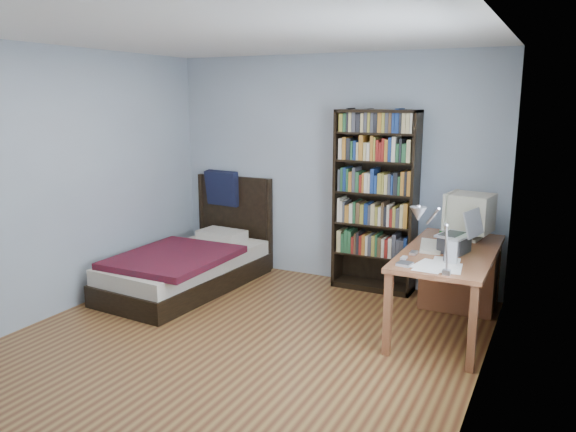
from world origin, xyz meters
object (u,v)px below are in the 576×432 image
Objects in this scene: laptop at (457,240)px; desk_lamp at (423,221)px; keyboard at (430,246)px; speaker at (451,252)px; bookshelf at (375,201)px; bed at (191,263)px; soda_can at (442,236)px; crt_monitor at (469,213)px; desk at (457,271)px.

laptop is 0.65× the size of desk_lamp.
keyboard is 0.47m from speaker.
bed is (-1.82, -0.80, -0.70)m from bookshelf.
soda_can is (-0.12, 1.33, -0.42)m from desk_lamp.
speaker reaches higher than keyboard.
keyboard is at bearing -100.45° from soda_can.
laptop is at bearing -60.20° from soda_can.
crt_monitor is 4.00× the size of soda_can.
keyboard is 0.21× the size of bed.
crt_monitor is 0.57m from keyboard.
desk_lamp is at bearing -63.30° from bookshelf.
bed reaches higher than desk.
keyboard is at bearing -117.60° from crt_monitor.
desk_lamp reaches higher than soda_can.
bookshelf is at bearing 23.74° from bed.
bookshelf is at bearing 148.21° from soda_can.
speaker is at bearing -89.39° from crt_monitor.
bookshelf is (-1.00, 0.30, -0.02)m from crt_monitor.
laptop is at bearing 88.64° from speaker.
bookshelf is at bearing 160.60° from desk.
desk is 3.58× the size of keyboard.
speaker is 1.54m from bookshelf.
bookshelf is at bearing 126.12° from speaker.
crt_monitor is at bearing 51.23° from keyboard.
soda_can is at bearing 94.98° from desk_lamp.
bed is at bearing -156.26° from bookshelf.
speaker is at bearing -68.77° from keyboard.
speaker is 1.71× the size of soda_can.
crt_monitor is at bearing 45.77° from soda_can.
desk_lamp is 1.18m from keyboard.
bed is (-2.82, 0.36, -0.57)m from speaker.
bed reaches higher than soda_can.
bookshelf reaches higher than crt_monitor.
desk is at bearing -19.40° from bookshelf.
bed is at bearing -170.00° from crt_monitor.
desk is at bearing 9.77° from bed.
desk is 0.65m from laptop.
crt_monitor reaches higher than desk.
desk is 14.23× the size of soda_can.
desk_lamp is at bearing -20.71° from bed.
speaker is (0.08, 0.68, -0.38)m from desk_lamp.
bookshelf is (-0.76, 0.76, 0.22)m from keyboard.
desk_lamp reaches higher than desk.
speaker is at bearing -7.18° from bed.
desk is 0.82× the size of bookshelf.
desk is 0.43m from soda_can.
bed is at bearing 167.85° from speaker.
crt_monitor is 1.04m from bookshelf.
speaker is (0.02, -0.34, -0.01)m from laptop.
keyboard is 3.98× the size of soda_can.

